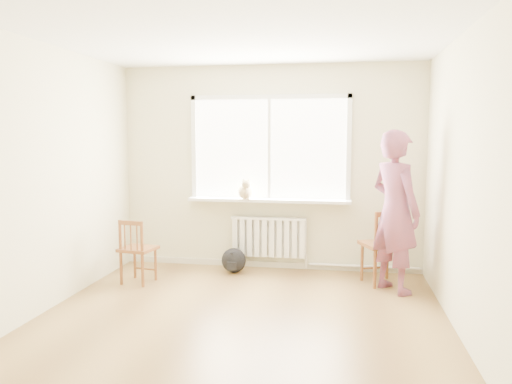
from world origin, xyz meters
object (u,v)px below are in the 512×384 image
at_px(chair_right, 384,247).
at_px(cat, 245,190).
at_px(person, 395,212).
at_px(backpack, 234,260).
at_px(chair_left, 136,251).

bearing_deg(chair_right, cat, -35.43).
relative_size(person, backpack, 5.73).
distance_m(chair_left, chair_right, 2.97).
distance_m(chair_left, backpack, 1.27).
bearing_deg(person, chair_right, -16.37).
bearing_deg(chair_right, person, 89.02).
bearing_deg(cat, person, -33.04).
height_order(cat, backpack, cat).
bearing_deg(chair_left, person, -166.54).
xyz_separation_m(chair_left, cat, (1.18, 0.82, 0.67)).
distance_m(person, cat, 1.94).
relative_size(chair_left, backpack, 2.43).
relative_size(chair_right, person, 0.49).
xyz_separation_m(chair_right, backpack, (-1.88, 0.22, -0.30)).
xyz_separation_m(chair_right, person, (0.09, -0.23, 0.47)).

